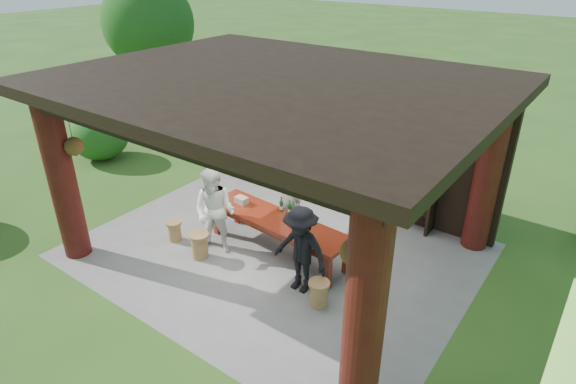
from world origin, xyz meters
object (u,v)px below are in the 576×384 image
Objects in this scene: stool_near_left at (199,245)px; guest_man at (300,250)px; stool_near_right at (319,293)px; host at (288,197)px; napkin_basket at (241,200)px; stool_far_left at (174,230)px; guest_woman at (215,211)px; tasting_table at (278,224)px; wine_shelf at (380,170)px.

stool_near_left is 2.25m from guest_man.
stool_near_left is at bearing -176.49° from stool_near_right.
host is 6.95× the size of napkin_basket.
stool_far_left is (-3.54, -0.03, -0.02)m from stool_near_right.
stool_near_right is 0.29× the size of guest_man.
napkin_basket is (-0.80, -0.55, -0.08)m from host.
stool_far_left is 1.20m from guest_woman.
stool_far_left is at bearing -134.71° from napkin_basket.
stool_near_right is 0.79m from guest_man.
napkin_basket is at bearing 159.98° from guest_man.
host is 1.54m from guest_woman.
stool_far_left is 0.24× the size of host.
napkin_basket is at bearing 48.44° from host.
stool_far_left is 2.46m from host.
tasting_table is 12.18× the size of napkin_basket.
wine_shelf reaches higher than tasting_table.
stool_near_left is 1.20× the size of stool_far_left.
host is at bearing 40.30° from guest_woman.
napkin_basket is at bearing 175.62° from tasting_table.
stool_near_right is at bearing -29.99° from tasting_table.
guest_woman is (0.10, 0.38, 0.61)m from stool_near_left.
wine_shelf is at bearing -107.53° from host.
stool_near_right is at bearing -18.27° from guest_man.
tasting_table is at bearing 43.63° from stool_near_left.
tasting_table is 6.60× the size of stool_near_right.
stool_near_left is 1.10× the size of stool_near_right.
guest_man is at bearing 146.41° from host.
guest_woman is (0.97, 0.25, 0.65)m from stool_far_left.
guest_man is (2.05, -0.04, -0.06)m from guest_woman.
wine_shelf is 5.33× the size of stool_near_right.
stool_near_left is 2.67m from stool_near_right.
napkin_basket is at bearing 159.08° from stool_near_right.
wine_shelf is 3.20m from guest_man.
guest_man reaches higher than napkin_basket.
wine_shelf is 5.79× the size of stool_far_left.
guest_man reaches higher than tasting_table.
host is (1.79, 1.55, 0.67)m from stool_far_left.
guest_woman reaches higher than stool_near_right.
tasting_table is at bearing -4.38° from napkin_basket.
wine_shelf reaches higher than guest_man.
stool_near_right is 3.54m from stool_far_left.
stool_near_left is (-2.04, -3.53, -0.85)m from wine_shelf.
napkin_basket is (0.99, 1.00, 0.59)m from stool_far_left.
guest_woman is (-2.57, 0.22, 0.63)m from stool_near_right.
guest_man is (0.11, -3.18, -0.31)m from wine_shelf.
guest_woman is at bearing 75.53° from stool_near_left.
guest_man is 2.18m from napkin_basket.
guest_man is at bearing 160.47° from stool_near_right.
tasting_table is at bearing 25.07° from stool_far_left.
guest_man is at bearing -87.97° from wine_shelf.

